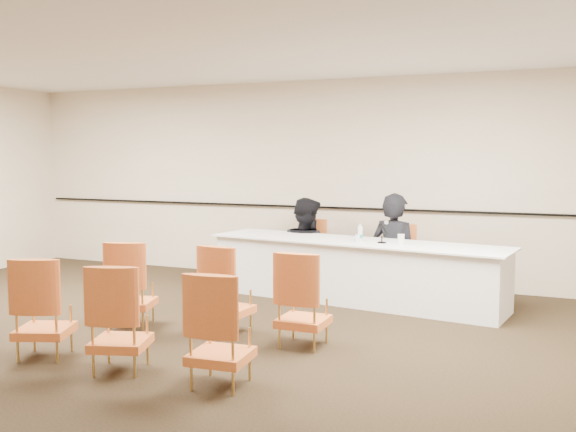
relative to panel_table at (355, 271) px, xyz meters
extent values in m
plane|color=black|center=(-1.13, -2.75, -0.39)|extent=(10.00, 10.00, 0.00)
plane|color=silver|center=(-1.13, -2.75, 2.61)|extent=(10.00, 10.00, 0.00)
cube|color=beige|center=(-1.13, 1.25, 1.11)|extent=(10.00, 0.04, 3.00)
cube|color=black|center=(-1.13, 1.21, 0.71)|extent=(9.80, 0.04, 0.03)
imported|color=black|center=(0.39, 0.53, 0.06)|extent=(0.77, 0.60, 1.85)
imported|color=black|center=(-0.95, 0.71, 0.00)|extent=(1.05, 0.95, 1.75)
cube|color=white|center=(0.29, -0.12, 0.40)|extent=(0.37, 0.33, 0.00)
cylinder|color=silver|center=(0.07, -0.13, 0.44)|extent=(0.08, 0.08, 0.10)
cylinder|color=white|center=(0.64, -0.16, 0.46)|extent=(0.10, 0.10, 0.13)
camera|label=1|loc=(2.40, -7.83, 1.47)|focal=40.00mm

